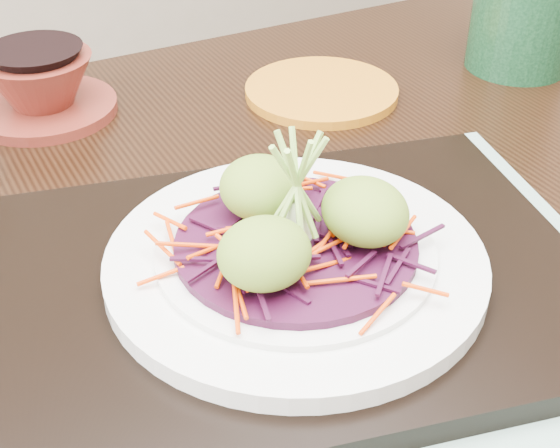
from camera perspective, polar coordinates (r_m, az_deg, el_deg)
dining_table at (r=0.71m, az=-4.54°, el=-8.92°), size 1.37×1.00×0.80m
placemat at (r=0.60m, az=1.11°, el=-5.01°), size 0.60×0.54×0.00m
serving_tray at (r=0.59m, az=1.12°, el=-4.12°), size 0.52×0.45×0.02m
white_plate at (r=0.58m, az=1.14°, el=-2.65°), size 0.28×0.28×0.02m
cabbage_bed at (r=0.57m, az=1.16°, el=-1.50°), size 0.18×0.18×0.01m
carrot_julienne at (r=0.56m, az=1.17°, el=-0.79°), size 0.22×0.22×0.01m
guacamole_scoops at (r=0.55m, az=1.23°, el=0.55°), size 0.15×0.14×0.05m
scallion_garnish at (r=0.54m, az=1.22°, el=2.47°), size 0.07×0.07×0.10m
terracotta_bowl_set at (r=0.88m, az=-17.07°, el=9.47°), size 0.20×0.20×0.06m
yellow_plate at (r=0.89m, az=3.05°, el=9.70°), size 0.20×0.20×0.01m
green_jar at (r=0.98m, az=17.44°, el=14.70°), size 0.13×0.13×0.14m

